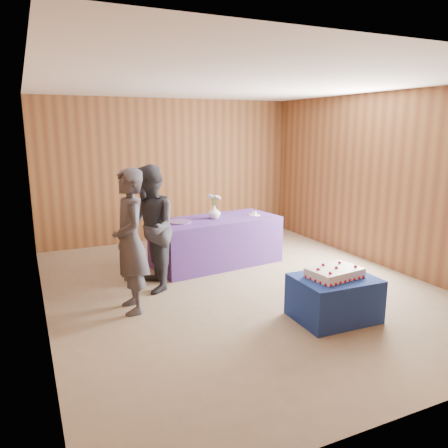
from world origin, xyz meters
TOP-DOWN VIEW (x-y plane):
  - ground at (0.00, 0.00)m, footprint 6.00×6.00m
  - room_shell at (0.00, 0.00)m, footprint 5.04×6.04m
  - cake_table at (0.52, -1.35)m, footprint 0.92×0.73m
  - serving_table at (0.13, 1.11)m, footprint 2.09×1.13m
  - sheet_cake at (0.52, -1.34)m, footprint 0.66×0.49m
  - vase at (0.11, 1.13)m, footprint 0.27×0.27m
  - flower_spray at (0.11, 1.13)m, footprint 0.22×0.22m
  - platter at (-0.49, 1.08)m, footprint 0.48×0.48m
  - plate at (0.81, 1.08)m, footprint 0.25×0.25m
  - cake_slice at (0.81, 1.08)m, footprint 0.08×0.08m
  - knife at (0.89, 0.88)m, footprint 0.26×0.06m
  - guest_left at (-1.52, -0.14)m, footprint 0.41×0.63m
  - guest_right at (-1.13, 0.44)m, footprint 0.70×0.87m

SIDE VIEW (x-z plane):
  - ground at x=0.00m, z-range 0.00..0.00m
  - cake_table at x=0.52m, z-range 0.00..0.50m
  - serving_table at x=0.13m, z-range 0.00..0.75m
  - sheet_cake at x=0.52m, z-range 0.48..0.63m
  - knife at x=0.89m, z-range 0.75..0.75m
  - plate at x=0.81m, z-range 0.75..0.76m
  - platter at x=-0.49m, z-range 0.75..0.77m
  - cake_slice at x=0.81m, z-range 0.75..0.83m
  - guest_right at x=-1.13m, z-range 0.00..1.70m
  - vase at x=0.11m, z-range 0.75..0.96m
  - guest_left at x=-1.52m, z-range 0.00..1.72m
  - flower_spray at x=0.11m, z-range 1.01..1.18m
  - room_shell at x=0.00m, z-range 0.44..3.16m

